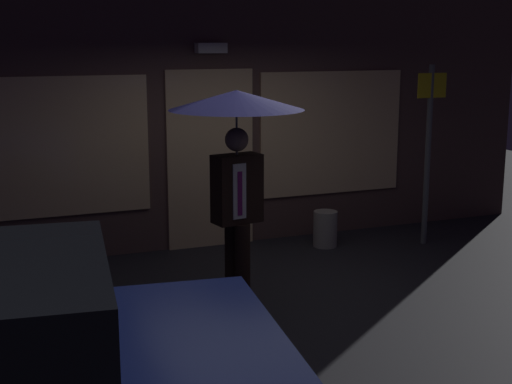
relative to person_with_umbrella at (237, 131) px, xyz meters
The scene contains 5 objects.
ground_plane 1.75m from the person_with_umbrella, 21.46° to the right, with size 18.00×18.00×0.00m, color #26262B.
building_facade 2.23m from the person_with_umbrella, 79.86° to the left, with size 9.12×0.48×3.76m.
person_with_umbrella is the anchor object (origin of this frame).
street_sign_post 3.18m from the person_with_umbrella, 20.88° to the left, with size 0.40×0.07×2.25m.
sidewalk_bollard 2.69m from the person_with_umbrella, 40.58° to the left, with size 0.30×0.30×0.45m, color #9E998E.
Camera 1 is at (-2.73, -6.25, 2.55)m, focal length 51.01 mm.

